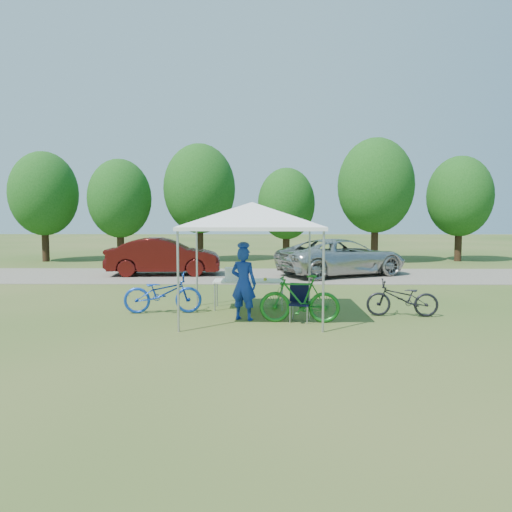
# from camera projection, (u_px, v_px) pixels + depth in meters

# --- Properties ---
(ground) EXTENTS (100.00, 100.00, 0.00)m
(ground) POSITION_uv_depth(u_px,v_px,m) (252.00, 317.00, 11.87)
(ground) COLOR #2D5119
(ground) RESTS_ON ground
(gravel_strip) EXTENTS (24.00, 5.00, 0.02)m
(gravel_strip) POSITION_uv_depth(u_px,v_px,m) (256.00, 276.00, 19.84)
(gravel_strip) COLOR gray
(gravel_strip) RESTS_ON ground
(canopy) EXTENTS (4.53, 4.53, 3.00)m
(canopy) POSITION_uv_depth(u_px,v_px,m) (252.00, 205.00, 11.65)
(canopy) COLOR #A5A5AA
(canopy) RESTS_ON ground
(treeline) EXTENTS (24.89, 4.28, 6.30)m
(treeline) POSITION_uv_depth(u_px,v_px,m) (252.00, 193.00, 25.57)
(treeline) COLOR #382314
(treeline) RESTS_ON ground
(folding_table) EXTENTS (1.81, 0.75, 0.74)m
(folding_table) POSITION_uv_depth(u_px,v_px,m) (249.00, 282.00, 12.90)
(folding_table) COLOR white
(folding_table) RESTS_ON ground
(folding_chair) EXTENTS (0.53, 0.55, 0.86)m
(folding_chair) POSITION_uv_depth(u_px,v_px,m) (300.00, 299.00, 11.43)
(folding_chair) COLOR black
(folding_chair) RESTS_ON ground
(cooler) EXTENTS (0.45, 0.31, 0.33)m
(cooler) POSITION_uv_depth(u_px,v_px,m) (234.00, 274.00, 12.89)
(cooler) COLOR white
(cooler) RESTS_ON folding_table
(ice_cream_cup) EXTENTS (0.09, 0.09, 0.06)m
(ice_cream_cup) POSITION_uv_depth(u_px,v_px,m) (265.00, 279.00, 12.84)
(ice_cream_cup) COLOR gold
(ice_cream_cup) RESTS_ON folding_table
(cyclist) EXTENTS (0.73, 0.61, 1.70)m
(cyclist) POSITION_uv_depth(u_px,v_px,m) (244.00, 284.00, 11.51)
(cyclist) COLOR navy
(cyclist) RESTS_ON ground
(bike_blue) EXTENTS (1.96, 0.83, 1.00)m
(bike_blue) POSITION_uv_depth(u_px,v_px,m) (163.00, 293.00, 12.33)
(bike_blue) COLOR #133CA8
(bike_blue) RESTS_ON ground
(bike_green) EXTENTS (1.83, 0.60, 1.09)m
(bike_green) POSITION_uv_depth(u_px,v_px,m) (300.00, 299.00, 11.23)
(bike_green) COLOR #186C1D
(bike_green) RESTS_ON ground
(bike_dark) EXTENTS (1.73, 0.74, 0.89)m
(bike_dark) POSITION_uv_depth(u_px,v_px,m) (402.00, 298.00, 11.92)
(bike_dark) COLOR black
(bike_dark) RESTS_ON ground
(minivan) EXTENTS (5.78, 4.41, 1.46)m
(minivan) POSITION_uv_depth(u_px,v_px,m) (342.00, 257.00, 19.85)
(minivan) COLOR #B6B7B2
(minivan) RESTS_ON gravel_strip
(sedan) EXTENTS (4.59, 1.90, 1.48)m
(sedan) POSITION_uv_depth(u_px,v_px,m) (164.00, 257.00, 19.96)
(sedan) COLOR #460E0B
(sedan) RESTS_ON gravel_strip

